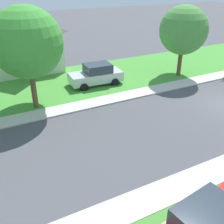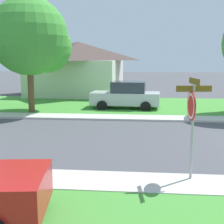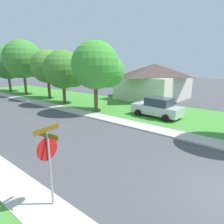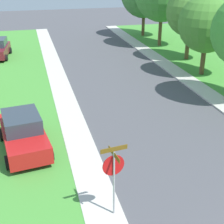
{
  "view_description": "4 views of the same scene",
  "coord_description": "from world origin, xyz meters",
  "px_view_note": "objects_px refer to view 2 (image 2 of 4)",
  "views": [
    {
      "loc": [
        -11.04,
        15.22,
        8.18
      ],
      "look_at": [
        0.53,
        9.16,
        1.4
      ],
      "focal_mm": 42.65,
      "sensor_mm": 36.0,
      "label": 1
    },
    {
      "loc": [
        -12.99,
        5.6,
        3.31
      ],
      "look_at": [
        -1.59,
        6.72,
        1.4
      ],
      "focal_mm": 53.41,
      "sensor_mm": 36.0,
      "label": 2
    },
    {
      "loc": [
        -7.35,
        -0.64,
        4.59
      ],
      "look_at": [
        2.54,
        7.47,
        1.4
      ],
      "focal_mm": 31.13,
      "sensor_mm": 36.0,
      "label": 3
    },
    {
      "loc": [
        -6.62,
        -4.16,
        8.04
      ],
      "look_at": [
        -2.99,
        9.78,
        1.4
      ],
      "focal_mm": 52.11,
      "sensor_mm": 36.0,
      "label": 4
    }
  ],
  "objects_px": {
    "stop_sign_far_corner": "(192,112)",
    "car_silver_driveway_right": "(126,96)",
    "tree_corner_large": "(33,39)",
    "house_right_setback": "(78,67)"
  },
  "relations": [
    {
      "from": "tree_corner_large",
      "to": "house_right_setback",
      "type": "xyz_separation_m",
      "value": [
        10.07,
        -0.56,
        -1.92
      ]
    },
    {
      "from": "stop_sign_far_corner",
      "to": "car_silver_driveway_right",
      "type": "relative_size",
      "value": 0.63
    },
    {
      "from": "car_silver_driveway_right",
      "to": "tree_corner_large",
      "type": "bearing_deg",
      "value": 108.26
    },
    {
      "from": "stop_sign_far_corner",
      "to": "car_silver_driveway_right",
      "type": "bearing_deg",
      "value": 10.99
    },
    {
      "from": "tree_corner_large",
      "to": "house_right_setback",
      "type": "distance_m",
      "value": 10.27
    },
    {
      "from": "house_right_setback",
      "to": "stop_sign_far_corner",
      "type": "bearing_deg",
      "value": -160.88
    },
    {
      "from": "car_silver_driveway_right",
      "to": "tree_corner_large",
      "type": "height_order",
      "value": "tree_corner_large"
    },
    {
      "from": "stop_sign_far_corner",
      "to": "house_right_setback",
      "type": "xyz_separation_m",
      "value": [
        20.58,
        7.14,
        0.49
      ]
    },
    {
      "from": "stop_sign_far_corner",
      "to": "car_silver_driveway_right",
      "type": "distance_m",
      "value": 12.53
    },
    {
      "from": "car_silver_driveway_right",
      "to": "house_right_setback",
      "type": "height_order",
      "value": "house_right_setback"
    }
  ]
}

